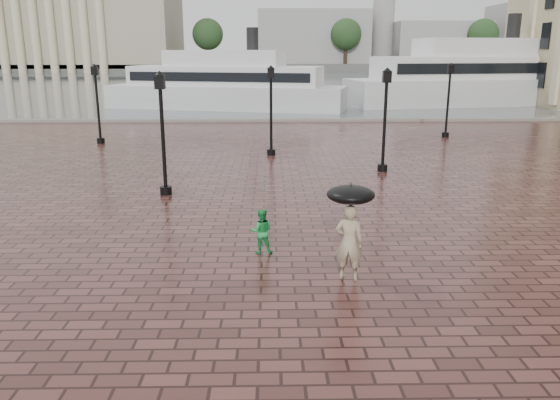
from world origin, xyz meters
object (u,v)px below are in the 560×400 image
at_px(ferry_near, 226,85).
at_px(ferry_far, 480,78).
at_px(street_lamps, 279,111).
at_px(child_pedestrian, 261,231).
at_px(adult_pedestrian, 349,242).

height_order(ferry_near, ferry_far, ferry_far).
bearing_deg(street_lamps, ferry_far, 53.57).
xyz_separation_m(child_pedestrian, ferry_far, (21.39, 41.91, 2.03)).
relative_size(child_pedestrian, ferry_near, 0.05).
distance_m(adult_pedestrian, ferry_far, 47.76).
height_order(street_lamps, ferry_near, ferry_near).
xyz_separation_m(child_pedestrian, ferry_near, (-3.83, 38.06, 1.58)).
bearing_deg(ferry_near, child_pedestrian, -69.61).
bearing_deg(ferry_far, street_lamps, -137.57).
xyz_separation_m(street_lamps, adult_pedestrian, (1.36, -15.63, -1.41)).
bearing_deg(child_pedestrian, ferry_far, -118.00).
relative_size(child_pedestrian, ferry_far, 0.04).
xyz_separation_m(street_lamps, child_pedestrian, (-0.71, -13.89, -1.71)).
relative_size(street_lamps, ferry_near, 0.94).
relative_size(street_lamps, ferry_far, 0.78).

